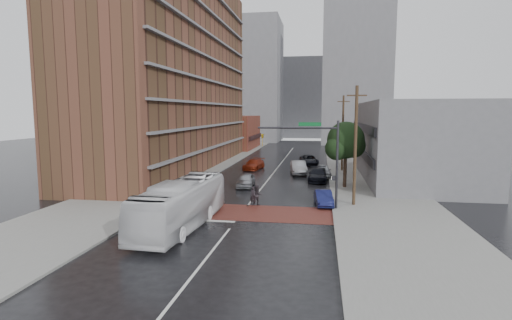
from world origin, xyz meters
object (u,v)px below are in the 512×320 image
Objects in this scene: car_parked_mid at (318,175)px; transit_bus at (182,204)px; car_travel_a at (246,180)px; car_parked_near at (323,198)px; car_travel_b at (298,168)px; car_travel_c at (254,164)px; car_parked_far at (323,171)px; pedestrian_b at (257,195)px; pedestrian_a at (253,196)px; suv_travel at (309,160)px.

transit_bus is at bearing -112.86° from car_parked_mid.
car_parked_near is at bearing -43.50° from car_travel_a.
car_travel_b reaches higher than car_parked_near.
car_parked_far is at bearing -17.62° from car_travel_c.
car_parked_far is (0.00, 14.94, 0.14)m from car_parked_near.
car_travel_a is at bearing 90.80° from pedestrian_b.
car_travel_c is 21.86m from car_parked_near.
car_parked_far reaches higher than car_parked_mid.
pedestrian_a is 0.39× the size of car_travel_a.
car_travel_c is (-3.46, 20.77, -0.10)m from pedestrian_a.
pedestrian_a is at bearing -113.36° from car_parked_far.
pedestrian_b reaches higher than car_parked_mid.
transit_bus reaches higher than car_parked_near.
pedestrian_b is (0.33, 0.00, 0.05)m from pedestrian_a.
transit_bus is 34.96m from suv_travel.
pedestrian_b is 21.11m from car_travel_c.
pedestrian_b is at bearing -74.90° from car_travel_a.
pedestrian_b is at bearing -112.31° from car_parked_far.
car_parked_mid is at bearing -104.39° from car_parked_far.
transit_bus reaches higher than pedestrian_a.
car_travel_a is at bearing -145.71° from car_parked_mid.
car_travel_b is 7.01m from car_travel_c.
car_travel_c is 9.56m from suv_travel.
car_travel_b reaches higher than suv_travel.
car_parked_mid is 1.11× the size of car_parked_far.
car_parked_far is at bearing 42.15° from car_travel_a.
pedestrian_a reaches higher than car_travel_c.
suv_travel is 26.02m from car_parked_near.
pedestrian_a is at bearing -107.43° from suv_travel.
pedestrian_a is 0.33× the size of car_travel_c.
transit_bus is 22.01m from car_parked_mid.
car_travel_a is at bearing 86.51° from transit_bus.
car_parked_mid reaches higher than suv_travel.
car_travel_a is 0.83× the size of car_parked_mid.
transit_bus is at bearing -115.75° from car_parked_far.
car_parked_mid is (8.72, -7.88, 0.03)m from car_travel_c.
transit_bus is 25.64m from car_travel_b.
car_parked_far is at bearing 69.79° from transit_bus.
pedestrian_a is 0.32× the size of car_parked_mid.
pedestrian_b is at bearing -109.60° from car_parked_mid.
car_parked_mid is (7.44, 4.83, 0.02)m from car_travel_a.
car_parked_mid is at bearing -71.30° from car_travel_b.
car_travel_a is at bearing -138.78° from car_parked_far.
car_parked_mid is at bearing 52.53° from pedestrian_b.
car_parked_mid is (-0.61, 11.89, 0.10)m from car_parked_near.
pedestrian_b reaches higher than pedestrian_a.
transit_bus is at bearing -136.18° from pedestrian_b.
car_parked_mid is at bearing 30.73° from car_travel_a.
car_travel_c is at bearing 149.46° from car_parked_far.
car_travel_b reaches higher than car_travel_c.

